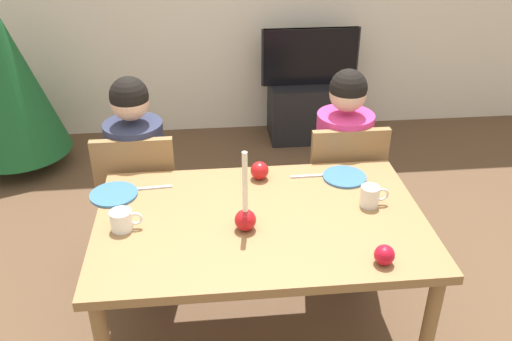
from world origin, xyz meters
name	(u,v)px	position (x,y,z in m)	size (l,w,h in m)	color
dining_table	(261,234)	(0.00, 0.00, 0.67)	(1.40, 0.90, 0.75)	olive
chair_left	(140,197)	(-0.58, 0.61, 0.51)	(0.40, 0.40, 0.90)	olive
chair_right	(341,186)	(0.52, 0.61, 0.51)	(0.40, 0.40, 0.90)	olive
person_left_child	(140,185)	(-0.58, 0.64, 0.57)	(0.30, 0.30, 1.17)	#33384C
person_right_child	(341,174)	(0.52, 0.64, 0.57)	(0.30, 0.30, 1.17)	#33384C
tv_stand	(307,111)	(0.65, 2.30, 0.24)	(0.64, 0.40, 0.48)	black
tv	(310,57)	(0.65, 2.30, 0.71)	(0.79, 0.05, 0.46)	black
christmas_tree	(3,74)	(-1.65, 2.00, 0.75)	(0.78, 0.78, 1.44)	brown
candle_centerpiece	(245,215)	(-0.07, -0.07, 0.82)	(0.09, 0.09, 0.36)	red
plate_left	(114,194)	(-0.64, 0.25, 0.76)	(0.22, 0.22, 0.01)	teal
plate_right	(344,177)	(0.44, 0.30, 0.76)	(0.21, 0.21, 0.01)	teal
mug_left	(122,220)	(-0.57, -0.02, 0.79)	(0.13, 0.09, 0.09)	white
mug_right	(371,196)	(0.49, 0.05, 0.80)	(0.13, 0.08, 0.09)	silver
fork_left	(153,188)	(-0.47, 0.29, 0.75)	(0.18, 0.01, 0.01)	silver
fork_right	(309,176)	(0.27, 0.33, 0.75)	(0.18, 0.01, 0.01)	silver
apple_near_candle	(260,171)	(0.03, 0.33, 0.79)	(0.09, 0.09, 0.09)	red
apple_by_left_plate	(384,255)	(0.43, -0.35, 0.79)	(0.08, 0.08, 0.08)	red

